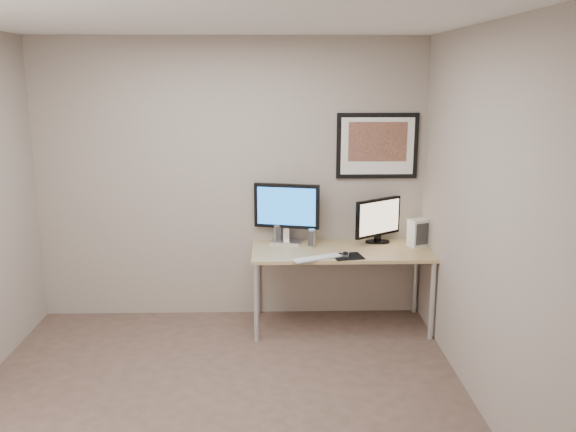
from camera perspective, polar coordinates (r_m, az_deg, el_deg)
name	(u,v)px	position (r m, az deg, el deg)	size (l,w,h in m)	color
floor	(219,404)	(4.51, -6.46, -17.05)	(3.60, 3.60, 0.00)	#49372D
room	(219,163)	(4.39, -6.52, 4.96)	(3.60, 3.60, 3.60)	white
desk	(341,256)	(5.51, 5.00, -3.79)	(1.60, 0.70, 0.73)	#A2874E
framed_art	(377,146)	(5.69, 8.35, 6.52)	(0.75, 0.04, 0.60)	black
monitor_large	(287,210)	(5.61, -0.12, 0.53)	(0.60, 0.26, 0.56)	#BCBCC1
monitor_tv	(378,219)	(5.69, 8.44, -0.31)	(0.46, 0.33, 0.42)	black
speaker_left	(277,233)	(5.69, -1.02, -1.61)	(0.07, 0.07, 0.17)	#BCBCC1
speaker_right	(312,238)	(5.54, 2.24, -2.07)	(0.07, 0.07, 0.16)	#BCBCC1
keyboard	(317,258)	(5.20, 2.77, -3.94)	(0.44, 0.12, 0.02)	silver
mousepad	(348,256)	(5.28, 5.61, -3.78)	(0.25, 0.22, 0.00)	black
mouse	(345,254)	(5.28, 5.39, -3.54)	(0.06, 0.10, 0.03)	black
fan_unit	(418,233)	(5.67, 12.06, -1.53)	(0.16, 0.12, 0.25)	silver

